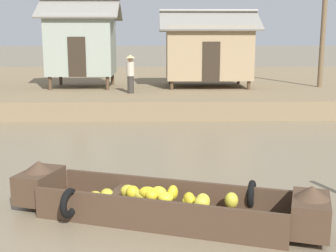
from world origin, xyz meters
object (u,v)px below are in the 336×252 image
object	(u,v)px
banana_boat	(162,203)
vendor_person	(130,72)
stilt_house_mid_left	(82,43)
stilt_house_mid_right	(208,51)

from	to	relation	value
banana_boat	vendor_person	size ratio (longest dim) A/B	3.35
vendor_person	stilt_house_mid_left	bearing A→B (deg)	135.40
stilt_house_mid_left	vendor_person	world-z (taller)	stilt_house_mid_left
stilt_house_mid_left	vendor_person	size ratio (longest dim) A/B	2.54
stilt_house_mid_right	vendor_person	distance (m)	4.54
stilt_house_mid_right	vendor_person	xyz separation A→B (m)	(-3.62, -2.62, -0.80)
banana_boat	stilt_house_mid_right	world-z (taller)	stilt_house_mid_right
stilt_house_mid_right	vendor_person	world-z (taller)	stilt_house_mid_right
banana_boat	stilt_house_mid_left	xyz separation A→B (m)	(-3.73, 14.51, 2.55)
banana_boat	stilt_house_mid_right	xyz separation A→B (m)	(2.36, 14.70, 2.17)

